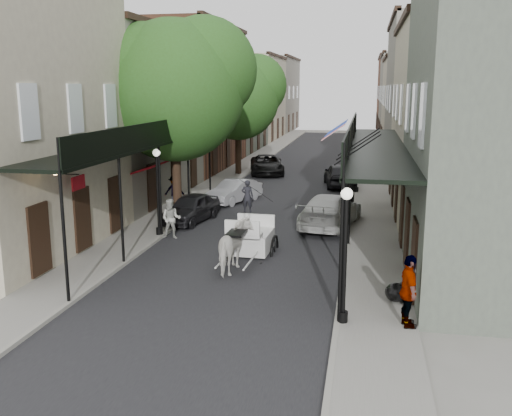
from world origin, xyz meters
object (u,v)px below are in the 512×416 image
at_px(tree_far, 243,95).
at_px(car_left_far, 267,165).
at_px(horse, 236,247).
at_px(car_right_far, 340,175).
at_px(pedestrian_sidewalk_left, 174,191).
at_px(lamppost_left, 158,191).
at_px(carriage, 253,221).
at_px(car_left_mid, 234,191).
at_px(pedestrian_sidewalk_right, 409,291).
at_px(car_right_near, 330,211).
at_px(car_left_near, 191,208).
at_px(lamppost_right_near, 345,254).
at_px(tree_near, 183,85).
at_px(pedestrian_walking, 171,219).
at_px(lamppost_right_far, 357,160).

relative_size(tree_far, car_left_far, 1.68).
relative_size(horse, car_right_far, 0.46).
bearing_deg(pedestrian_sidewalk_left, lamppost_left, 87.35).
distance_m(carriage, car_left_mid, 9.62).
distance_m(horse, pedestrian_sidewalk_right, 6.90).
height_order(lamppost_left, car_left_mid, lamppost_left).
distance_m(horse, car_right_near, 7.76).
bearing_deg(car_left_near, car_right_far, 70.08).
height_order(lamppost_left, pedestrian_sidewalk_right, lamppost_left).
distance_m(tree_far, car_left_mid, 11.54).
xyz_separation_m(carriage, car_right_near, (2.77, 4.41, -0.40)).
bearing_deg(lamppost_right_near, lamppost_left, 135.71).
distance_m(tree_near, car_left_mid, 7.17).
bearing_deg(carriage, lamppost_left, 166.90).
distance_m(pedestrian_walking, car_left_mid, 8.19).
xyz_separation_m(pedestrian_sidewalk_left, pedestrian_sidewalk_right, (11.20, -13.89, 0.17)).
bearing_deg(pedestrian_walking, car_left_mid, 75.72).
bearing_deg(pedestrian_walking, car_right_far, 57.84).
xyz_separation_m(lamppost_left, horse, (4.30, -3.97, -1.15)).
height_order(pedestrian_walking, pedestrian_sidewalk_right, pedestrian_sidewalk_right).
xyz_separation_m(tree_far, pedestrian_sidewalk_right, (10.05, -26.18, -4.73)).
distance_m(car_left_near, car_left_mid, 5.10).
bearing_deg(car_right_near, carriage, 67.17).
bearing_deg(tree_near, car_left_far, 83.77).
bearing_deg(tree_far, carriage, -76.82).
relative_size(lamppost_right_far, carriage, 1.23).
height_order(horse, car_left_mid, horse).
relative_size(pedestrian_sidewalk_left, car_left_near, 0.41).
bearing_deg(pedestrian_sidewalk_right, pedestrian_sidewalk_left, 29.17).
bearing_deg(pedestrian_sidewalk_left, pedestrian_walking, 92.40).
relative_size(tree_far, lamppost_left, 2.32).
distance_m(carriage, pedestrian_sidewalk_right, 8.79).
relative_size(horse, pedestrian_walking, 1.24).
bearing_deg(horse, car_left_far, -81.27).
bearing_deg(car_left_far, pedestrian_sidewalk_left, -114.60).
bearing_deg(car_left_near, car_right_near, 12.42).
relative_size(tree_far, lamppost_right_far, 2.32).
xyz_separation_m(pedestrian_sidewalk_right, car_left_far, (-8.40, 26.81, -0.40)).
xyz_separation_m(lamppost_right_far, car_right_near, (-1.04, -8.75, -1.28)).
xyz_separation_m(pedestrian_sidewalk_left, car_right_far, (8.39, 8.43, -0.16)).
height_order(tree_near, car_right_far, tree_near).
relative_size(tree_far, pedestrian_sidewalk_left, 5.22).
bearing_deg(pedestrian_sidewalk_right, car_right_far, -2.54).
bearing_deg(lamppost_left, tree_far, 90.46).
height_order(tree_near, pedestrian_sidewalk_left, tree_near).
relative_size(lamppost_left, car_left_near, 0.93).
relative_size(carriage, car_left_near, 0.76).
bearing_deg(car_right_far, tree_far, -36.17).
relative_size(pedestrian_walking, car_left_near, 0.43).
bearing_deg(lamppost_right_far, carriage, -106.18).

